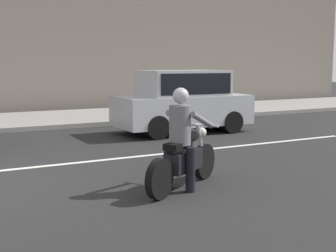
{
  "coord_description": "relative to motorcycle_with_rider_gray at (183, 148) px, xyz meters",
  "views": [
    {
      "loc": [
        -0.54,
        -7.87,
        1.97
      ],
      "look_at": [
        3.17,
        -0.91,
        0.9
      ],
      "focal_mm": 48.56,
      "sensor_mm": 36.0,
      "label": 1
    }
  ],
  "objects": [
    {
      "name": "motorcycle_with_rider_gray",
      "position": [
        0.0,
        0.0,
        0.0
      ],
      "size": [
        1.82,
        1.16,
        1.62
      ],
      "color": "black",
      "rests_on": "ground_plane"
    },
    {
      "name": "parked_hatchback_silver",
      "position": [
        2.97,
        5.19,
        0.28
      ],
      "size": [
        3.88,
        1.76,
        1.8
      ],
      "color": "#B2B5BA",
      "rests_on": "ground_plane"
    }
  ]
}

